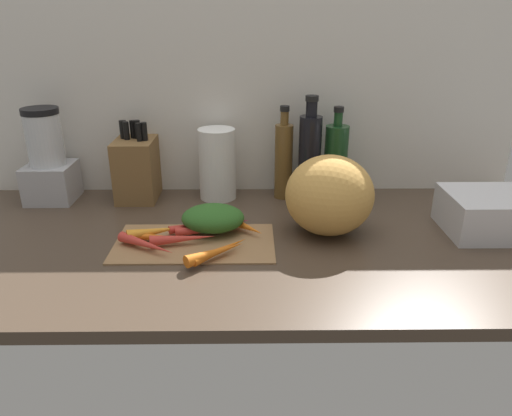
% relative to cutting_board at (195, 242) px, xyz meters
% --- Properties ---
extents(ground_plane, '(1.70, 0.80, 0.03)m').
position_rel_cutting_board_xyz_m(ground_plane, '(0.15, 0.04, -0.02)').
color(ground_plane, '#47382B').
extents(wall_back, '(1.70, 0.03, 0.60)m').
position_rel_cutting_board_xyz_m(wall_back, '(0.15, 0.42, 0.30)').
color(wall_back, silver).
rests_on(wall_back, ground_plane).
extents(cutting_board, '(0.41, 0.22, 0.01)m').
position_rel_cutting_board_xyz_m(cutting_board, '(0.00, 0.00, 0.00)').
color(cutting_board, '#997047').
rests_on(cutting_board, ground_plane).
extents(carrot_0, '(0.16, 0.11, 0.03)m').
position_rel_cutting_board_xyz_m(carrot_0, '(-0.11, -0.05, 0.02)').
color(carrot_0, red).
rests_on(carrot_0, cutting_board).
extents(carrot_1, '(0.16, 0.04, 0.02)m').
position_rel_cutting_board_xyz_m(carrot_1, '(-0.09, -0.00, 0.01)').
color(carrot_1, orange).
rests_on(carrot_1, cutting_board).
extents(carrot_2, '(0.11, 0.08, 0.02)m').
position_rel_cutting_board_xyz_m(carrot_2, '(-0.02, 0.07, 0.02)').
color(carrot_2, red).
rests_on(carrot_2, cutting_board).
extents(carrot_3, '(0.15, 0.04, 0.02)m').
position_rel_cutting_board_xyz_m(carrot_3, '(0.02, 0.03, 0.02)').
color(carrot_3, red).
rests_on(carrot_3, cutting_board).
extents(carrot_4, '(0.14, 0.14, 0.02)m').
position_rel_cutting_board_xyz_m(carrot_4, '(0.07, -0.07, 0.02)').
color(carrot_4, orange).
rests_on(carrot_4, cutting_board).
extents(carrot_5, '(0.17, 0.06, 0.03)m').
position_rel_cutting_board_xyz_m(carrot_5, '(-0.03, -0.02, 0.02)').
color(carrot_5, red).
rests_on(carrot_5, cutting_board).
extents(carrot_6, '(0.14, 0.08, 0.03)m').
position_rel_cutting_board_xyz_m(carrot_6, '(-0.11, 0.02, 0.02)').
color(carrot_6, orange).
rests_on(carrot_6, cutting_board).
extents(carrot_7, '(0.10, 0.10, 0.03)m').
position_rel_cutting_board_xyz_m(carrot_7, '(0.13, 0.05, 0.02)').
color(carrot_7, orange).
rests_on(carrot_7, cutting_board).
extents(carrot_8, '(0.17, 0.06, 0.03)m').
position_rel_cutting_board_xyz_m(carrot_8, '(0.06, 0.08, 0.02)').
color(carrot_8, '#B2264C').
rests_on(carrot_8, cutting_board).
extents(carrot_9, '(0.15, 0.12, 0.03)m').
position_rel_cutting_board_xyz_m(carrot_9, '(0.06, -0.09, 0.02)').
color(carrot_9, orange).
rests_on(carrot_9, cutting_board).
extents(carrot_greens_pile, '(0.17, 0.13, 0.07)m').
position_rel_cutting_board_xyz_m(carrot_greens_pile, '(0.04, 0.06, 0.04)').
color(carrot_greens_pile, '#2D6023').
rests_on(carrot_greens_pile, cutting_board).
extents(winter_squash, '(0.23, 0.22, 0.21)m').
position_rel_cutting_board_xyz_m(winter_squash, '(0.35, 0.07, 0.10)').
color(winter_squash, gold).
rests_on(winter_squash, ground_plane).
extents(knife_block, '(0.12, 0.16, 0.25)m').
position_rel_cutting_board_xyz_m(knife_block, '(-0.21, 0.33, 0.09)').
color(knife_block, brown).
rests_on(knife_block, ground_plane).
extents(blender_appliance, '(0.14, 0.14, 0.29)m').
position_rel_cutting_board_xyz_m(blender_appliance, '(-0.48, 0.32, 0.12)').
color(blender_appliance, '#B2B2B7').
rests_on(blender_appliance, ground_plane).
extents(paper_towel_roll, '(0.11, 0.11, 0.22)m').
position_rel_cutting_board_xyz_m(paper_towel_roll, '(0.04, 0.33, 0.11)').
color(paper_towel_roll, white).
rests_on(paper_towel_roll, ground_plane).
extents(bottle_0, '(0.06, 0.06, 0.29)m').
position_rel_cutting_board_xyz_m(bottle_0, '(0.25, 0.33, 0.12)').
color(bottle_0, brown).
rests_on(bottle_0, ground_plane).
extents(bottle_1, '(0.07, 0.07, 0.33)m').
position_rel_cutting_board_xyz_m(bottle_1, '(0.33, 0.31, 0.14)').
color(bottle_1, black).
rests_on(bottle_1, ground_plane).
extents(bottle_2, '(0.07, 0.07, 0.29)m').
position_rel_cutting_board_xyz_m(bottle_2, '(0.41, 0.33, 0.12)').
color(bottle_2, '#19421E').
rests_on(bottle_2, ground_plane).
extents(dish_rack, '(0.26, 0.20, 0.11)m').
position_rel_cutting_board_xyz_m(dish_rack, '(0.80, 0.07, 0.05)').
color(dish_rack, silver).
rests_on(dish_rack, ground_plane).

